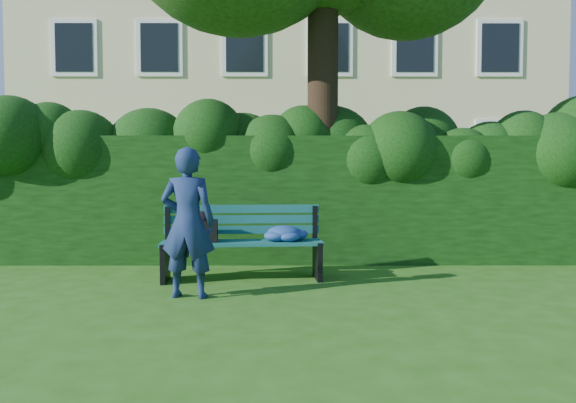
{
  "coord_description": "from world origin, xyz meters",
  "views": [
    {
      "loc": [
        -0.02,
        -6.03,
        1.3
      ],
      "look_at": [
        0.0,
        0.6,
        0.95
      ],
      "focal_mm": 35.0,
      "sensor_mm": 36.0,
      "label": 1
    }
  ],
  "objects": [
    {
      "name": "park_bench",
      "position": [
        -0.52,
        0.71,
        0.5
      ],
      "size": [
        1.96,
        0.71,
        0.89
      ],
      "rotation": [
        0.0,
        0.0,
        0.08
      ],
      "color": "#0F4D45",
      "rests_on": "ground"
    },
    {
      "name": "hedge",
      "position": [
        0.0,
        2.2,
        0.9
      ],
      "size": [
        10.0,
        1.0,
        1.8
      ],
      "color": "black",
      "rests_on": "ground"
    },
    {
      "name": "apartment_building",
      "position": [
        -0.0,
        13.99,
        6.0
      ],
      "size": [
        16.0,
        8.08,
        12.0
      ],
      "color": "beige",
      "rests_on": "ground"
    },
    {
      "name": "ground",
      "position": [
        0.0,
        0.0,
        0.0
      ],
      "size": [
        80.0,
        80.0,
        0.0
      ],
      "primitive_type": "plane",
      "color": "#275810",
      "rests_on": "ground"
    },
    {
      "name": "man_reading",
      "position": [
        -1.04,
        -0.27,
        0.78
      ],
      "size": [
        0.61,
        0.44,
        1.55
      ],
      "primitive_type": "imported",
      "rotation": [
        0.0,
        0.0,
        3.02
      ],
      "color": "navy",
      "rests_on": "ground"
    }
  ]
}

